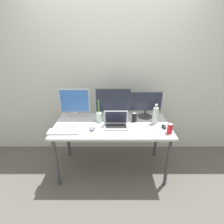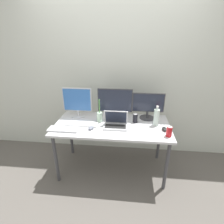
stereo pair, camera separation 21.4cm
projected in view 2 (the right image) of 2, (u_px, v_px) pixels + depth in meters
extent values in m
plane|color=#5B5651|center=(112.00, 168.00, 2.64)|extent=(16.00, 16.00, 0.00)
cube|color=silver|center=(116.00, 74.00, 2.65)|extent=(7.00, 0.08, 2.60)
cylinder|color=#424247|center=(56.00, 159.00, 2.28)|extent=(0.04, 0.04, 0.71)
cylinder|color=#424247|center=(166.00, 166.00, 2.14)|extent=(0.04, 0.04, 0.71)
cylinder|color=#424247|center=(71.00, 134.00, 2.84)|extent=(0.04, 0.04, 0.71)
cylinder|color=#424247|center=(159.00, 139.00, 2.71)|extent=(0.04, 0.04, 0.71)
cube|color=silver|center=(112.00, 125.00, 2.35)|extent=(1.53, 0.74, 0.03)
cylinder|color=silver|center=(79.00, 115.00, 2.59)|extent=(0.21, 0.21, 0.01)
cylinder|color=silver|center=(78.00, 113.00, 2.57)|extent=(0.03, 0.03, 0.07)
cube|color=silver|center=(77.00, 100.00, 2.49)|extent=(0.41, 0.02, 0.34)
cube|color=#3366B2|center=(77.00, 100.00, 2.48)|extent=(0.39, 0.01, 0.32)
cylinder|color=#38383D|center=(115.00, 116.00, 2.56)|extent=(0.20, 0.20, 0.01)
cylinder|color=#38383D|center=(115.00, 114.00, 2.54)|extent=(0.03, 0.03, 0.07)
cube|color=#38383D|center=(115.00, 100.00, 2.46)|extent=(0.49, 0.02, 0.33)
cube|color=#232838|center=(115.00, 101.00, 2.45)|extent=(0.47, 0.01, 0.31)
cylinder|color=#38383D|center=(147.00, 118.00, 2.51)|extent=(0.21, 0.21, 0.01)
cylinder|color=#38383D|center=(147.00, 114.00, 2.49)|extent=(0.03, 0.03, 0.09)
cube|color=#38383D|center=(148.00, 103.00, 2.42)|extent=(0.44, 0.02, 0.27)
cube|color=#232838|center=(148.00, 103.00, 2.41)|extent=(0.42, 0.01, 0.25)
cube|color=silver|center=(115.00, 127.00, 2.26)|extent=(0.31, 0.20, 0.02)
cube|color=black|center=(115.00, 126.00, 2.24)|extent=(0.27, 0.11, 0.00)
cube|color=silver|center=(116.00, 117.00, 2.28)|extent=(0.31, 0.08, 0.20)
cube|color=#232838|center=(116.00, 117.00, 2.28)|extent=(0.28, 0.06, 0.17)
cube|color=white|center=(82.00, 124.00, 2.33)|extent=(0.43, 0.14, 0.02)
cube|color=#B2B2B7|center=(63.00, 129.00, 2.20)|extent=(0.38, 0.14, 0.02)
ellipsoid|color=black|center=(164.00, 129.00, 2.18)|extent=(0.06, 0.10, 0.04)
ellipsoid|color=slate|center=(91.00, 128.00, 2.21)|extent=(0.09, 0.11, 0.03)
cylinder|color=silver|center=(156.00, 118.00, 2.27)|extent=(0.07, 0.07, 0.22)
cone|color=silver|center=(157.00, 109.00, 2.22)|extent=(0.07, 0.07, 0.03)
cylinder|color=white|center=(158.00, 107.00, 2.21)|extent=(0.03, 0.03, 0.02)
cylinder|color=red|center=(169.00, 132.00, 2.04)|extent=(0.07, 0.07, 0.12)
cylinder|color=silver|center=(170.00, 127.00, 2.01)|extent=(0.06, 0.06, 0.00)
cylinder|color=black|center=(135.00, 118.00, 2.37)|extent=(0.07, 0.07, 0.12)
cylinder|color=silver|center=(135.00, 114.00, 2.35)|extent=(0.06, 0.06, 0.00)
cylinder|color=#B2D1B7|center=(100.00, 117.00, 2.38)|extent=(0.07, 0.07, 0.14)
cylinder|color=#519342|center=(99.00, 106.00, 2.32)|extent=(0.01, 0.01, 0.19)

